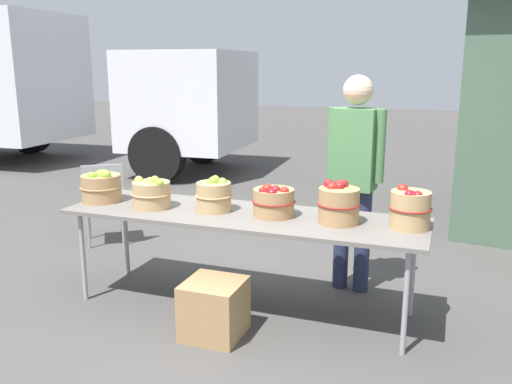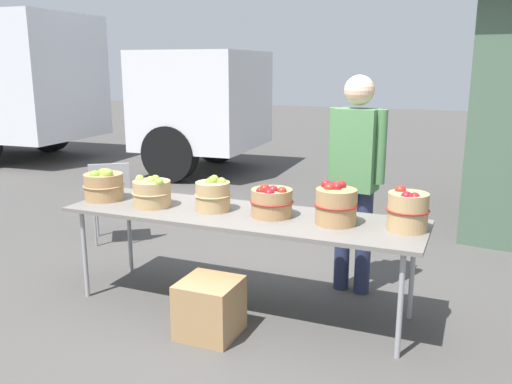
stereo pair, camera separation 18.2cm
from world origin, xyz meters
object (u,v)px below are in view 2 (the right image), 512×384
Objects in this scene: box_truck at (31,83)px; apple_basket_green_2 at (213,195)px; market_table at (241,218)px; apple_basket_green_0 at (104,185)px; apple_basket_red_2 at (408,210)px; apple_basket_red_1 at (336,205)px; vendor_adult at (356,168)px; apple_basket_green_1 at (152,192)px; apple_basket_red_0 at (271,201)px; folding_chair at (111,195)px; produce_crate at (210,308)px.

apple_basket_green_2 is at bearing -39.33° from box_truck.
apple_basket_green_2 is (-0.23, 0.01, 0.16)m from market_table.
apple_basket_green_0 is at bearing -177.50° from apple_basket_green_2.
apple_basket_red_2 reaches higher than apple_basket_green_2.
vendor_adult is at bearing 90.21° from apple_basket_red_1.
apple_basket_green_1 is 0.97m from apple_basket_red_0.
apple_basket_green_0 is 6.94m from box_truck.
apple_basket_green_2 is at bearing 2.50° from apple_basket_green_0.
apple_basket_red_1 is 1.03× the size of apple_basket_red_2.
vendor_adult reaches higher than apple_basket_red_2.
folding_chair is at bearing 157.17° from apple_basket_red_0.
apple_basket_green_2 is at bearing -178.65° from apple_basket_red_0.
apple_basket_red_2 is at bearing -33.62° from box_truck.
vendor_adult reaches higher than apple_basket_green_2.
market_table is 0.71m from produce_crate.
apple_basket_green_1 is at bearing 104.25° from folding_chair.
apple_basket_red_1 is (0.72, 0.02, 0.17)m from market_table.
apple_basket_green_0 is 2.05m from vendor_adult.
apple_basket_red_2 is (2.41, 0.09, 0.02)m from apple_basket_green_0.
apple_basket_green_1 is at bearing -174.67° from market_table.
apple_basket_green_0 is 0.98m from apple_basket_green_2.
market_table is 0.28m from apple_basket_red_0.
apple_basket_green_2 is 7.68m from box_truck.
produce_crate is at bearing -92.55° from market_table.
apple_basket_red_2 reaches higher than market_table.
apple_basket_red_0 is at bearing 121.62° from folding_chair.
apple_basket_red_2 reaches higher than apple_basket_red_0.
apple_basket_red_1 reaches higher than apple_basket_red_0.
folding_chair is (-1.66, 0.91, -0.36)m from apple_basket_green_2.
market_table is 1.54× the size of vendor_adult.
produce_crate is (0.21, -0.49, -0.68)m from apple_basket_green_2.
box_truck reaches higher than produce_crate.
box_truck is (-6.65, 4.50, 0.63)m from apple_basket_red_0.
apple_basket_green_0 is 0.85× the size of produce_crate.
apple_basket_green_2 reaches higher than folding_chair.
apple_basket_green_1 is 0.04× the size of box_truck.
apple_basket_green_2 is at bearing 8.96° from apple_basket_green_1.
apple_basket_green_2 reaches higher than apple_basket_red_0.
vendor_adult is 2.04× the size of folding_chair.
apple_basket_green_0 is at bearing -177.87° from apple_basket_red_0.
box_truck is at bearing 141.10° from apple_basket_green_1.
produce_crate is at bearing -41.24° from box_truck.
apple_basket_green_2 is (0.49, 0.08, 0.01)m from apple_basket_green_1.
market_table is 0.28m from apple_basket_green_2.
vendor_adult is (-0.48, 0.59, 0.15)m from apple_basket_red_2.
box_truck is at bearing 149.58° from apple_basket_red_2.
vendor_adult is (0.71, 0.64, 0.32)m from market_table.
vendor_adult is 8.13m from box_truck.
apple_basket_red_2 is (1.92, 0.12, 0.03)m from apple_basket_green_1.
vendor_adult is at bearing 26.26° from apple_basket_green_1.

